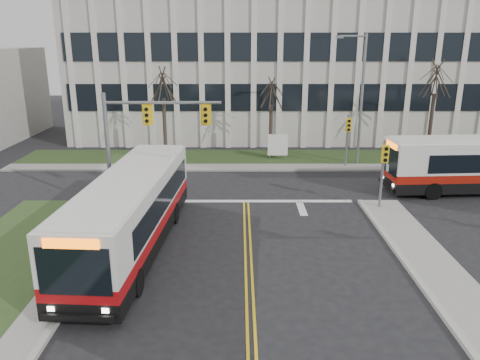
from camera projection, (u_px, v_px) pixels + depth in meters
name	position (u px, v px, depth m)	size (l,w,h in m)	color
ground	(249.00, 270.00, 18.63)	(120.00, 120.00, 0.00)	black
sidewalk_west	(16.00, 348.00, 13.82)	(1.20, 26.00, 0.14)	#9E9B93
sidewalk_cross	(315.00, 167.00, 33.17)	(44.00, 1.60, 0.14)	#9E9B93
building_lawn	(309.00, 158.00, 35.85)	(44.00, 5.00, 0.12)	#2D441D
office_building	(294.00, 69.00, 45.61)	(40.00, 16.00, 12.00)	#BBB7AC
mast_arm_signal	(139.00, 131.00, 24.25)	(6.11, 0.38, 6.20)	slate
signal_pole_near	(384.00, 165.00, 24.52)	(0.34, 0.39, 3.80)	slate
signal_pole_far	(348.00, 133.00, 32.65)	(0.34, 0.39, 3.80)	slate
streetlight	(360.00, 93.00, 32.64)	(2.15, 0.25, 9.20)	slate
directory_sign	(278.00, 145.00, 35.05)	(1.50, 0.12, 2.00)	slate
tree_left	(163.00, 86.00, 34.26)	(1.80, 1.80, 7.70)	#42352B
tree_mid	(271.00, 94.00, 34.64)	(1.80, 1.80, 6.82)	#42352B
tree_right	(436.00, 80.00, 34.16)	(1.80, 1.80, 8.25)	#42352B
bus_main	(132.00, 214.00, 20.07)	(2.64, 12.21, 3.26)	silver
newspaper_box_blue	(48.00, 277.00, 17.06)	(0.50, 0.45, 0.95)	navy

